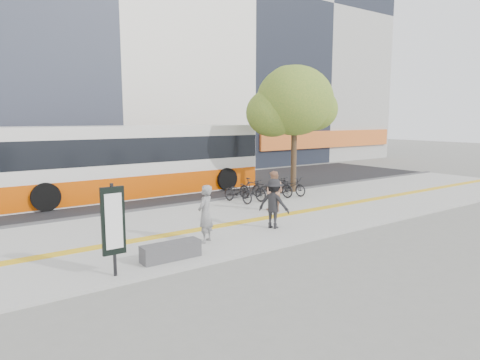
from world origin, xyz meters
TOP-DOWN VIEW (x-y plane):
  - ground at (0.00, 0.00)m, footprint 120.00×120.00m
  - sidewalk at (0.00, 1.50)m, footprint 40.00×7.00m
  - tactile_strip at (0.00, 1.00)m, footprint 40.00×0.45m
  - street at (0.00, 9.00)m, footprint 40.00×8.00m
  - curb at (0.00, 5.00)m, footprint 40.00×0.25m
  - bench at (-2.60, -1.20)m, footprint 1.60×0.45m
  - signboard at (-4.20, -1.51)m, footprint 0.55×0.10m
  - street_tree at (7.18, 4.82)m, footprint 4.40×3.80m
  - bus at (0.45, 8.50)m, footprint 12.50×2.96m
  - bicycle_row at (4.85, 4.00)m, footprint 3.98×1.79m
  - seated_woman at (-1.04, -0.37)m, footprint 0.75×0.68m
  - pedestrian_tan at (3.38, 1.67)m, footprint 0.74×0.88m
  - pedestrian_dark at (1.69, -0.27)m, footprint 1.05×1.24m

SIDE VIEW (x-z plane):
  - ground at x=0.00m, z-range 0.00..0.00m
  - street at x=0.00m, z-range 0.00..0.06m
  - sidewalk at x=0.00m, z-range 0.00..0.08m
  - curb at x=0.00m, z-range 0.00..0.14m
  - tactile_strip at x=0.00m, z-range 0.08..0.09m
  - bench at x=-2.60m, z-range 0.08..0.53m
  - bicycle_row at x=4.85m, z-range 0.05..1.05m
  - pedestrian_tan at x=3.38m, z-range 0.08..1.69m
  - pedestrian_dark at x=1.69m, z-range 0.08..1.75m
  - seated_woman at x=-1.04m, z-range 0.08..1.80m
  - signboard at x=-4.20m, z-range 0.27..2.47m
  - bus at x=0.45m, z-range -0.04..3.29m
  - street_tree at x=7.18m, z-range 1.36..7.67m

